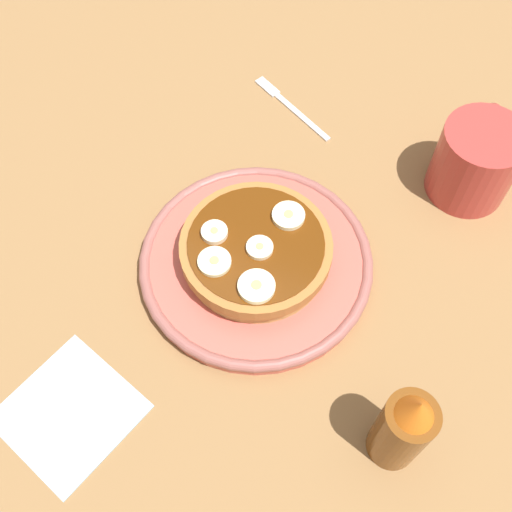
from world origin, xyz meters
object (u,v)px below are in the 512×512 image
object	(u,v)px
fork	(288,104)
syrup_bottle	(403,429)
pancake_stack	(254,254)
banana_slice_1	(214,233)
banana_slice_0	(260,248)
banana_slice_2	(288,216)
banana_slice_3	(214,262)
banana_slice_4	(256,287)
coffee_mug	(476,159)
napkin	(69,413)
plate	(256,262)

from	to	relation	value
fork	syrup_bottle	world-z (taller)	syrup_bottle
pancake_stack	banana_slice_1	world-z (taller)	banana_slice_1
banana_slice_0	banana_slice_1	bearing A→B (deg)	92.11
banana_slice_1	banana_slice_2	xyz separation A→B (cm)	(4.73, -5.94, -0.04)
pancake_stack	banana_slice_3	size ratio (longest dim) A/B	4.68
banana_slice_1	banana_slice_4	distance (cm)	7.26
banana_slice_4	banana_slice_1	bearing A→B (deg)	57.86
banana_slice_0	banana_slice_3	world-z (taller)	same
banana_slice_0	coffee_mug	distance (cm)	26.00
banana_slice_1	napkin	distance (cm)	21.56
pancake_stack	napkin	bearing A→B (deg)	154.85
banana_slice_0	banana_slice_3	size ratio (longest dim) A/B	0.82
pancake_stack	banana_slice_4	distance (cm)	5.00
banana_slice_2	napkin	distance (cm)	27.91
banana_slice_3	coffee_mug	bearing A→B (deg)	-41.33
plate	fork	size ratio (longest dim) A/B	2.00
banana_slice_0	banana_slice_3	bearing A→B (deg)	133.13
banana_slice_0	plate	bearing A→B (deg)	50.18
banana_slice_1	coffee_mug	world-z (taller)	coffee_mug
banana_slice_2	banana_slice_3	size ratio (longest dim) A/B	1.02
banana_slice_0	syrup_bottle	xyz separation A→B (cm)	(-11.55, -17.69, 0.43)
pancake_stack	banana_slice_0	distance (cm)	1.88
plate	banana_slice_0	size ratio (longest dim) A/B	9.07
banana_slice_1	napkin	world-z (taller)	banana_slice_1
banana_slice_2	banana_slice_4	xyz separation A→B (cm)	(-8.59, -0.21, 0.02)
banana_slice_0	banana_slice_3	distance (cm)	4.61
plate	napkin	bearing A→B (deg)	155.15
pancake_stack	coffee_mug	size ratio (longest dim) A/B	1.23
coffee_mug	banana_slice_1	bearing A→B (deg)	132.79
coffee_mug	syrup_bottle	world-z (taller)	syrup_bottle
plate	banana_slice_4	bearing A→B (deg)	-156.26
plate	banana_slice_0	xyz separation A→B (cm)	(-0.50, -0.60, 4.02)
coffee_mug	napkin	bearing A→B (deg)	146.01
banana_slice_0	banana_slice_2	size ratio (longest dim) A/B	0.80
banana_slice_4	napkin	world-z (taller)	banana_slice_4
pancake_stack	banana_slice_3	xyz separation A→B (cm)	(-3.31, 2.73, 1.76)
banana_slice_3	syrup_bottle	size ratio (longest dim) A/B	0.26
coffee_mug	napkin	world-z (taller)	coffee_mug
plate	banana_slice_4	xyz separation A→B (cm)	(-4.54, -2.00, 4.07)
banana_slice_3	fork	size ratio (longest dim) A/B	0.27
banana_slice_2	napkin	world-z (taller)	banana_slice_2
plate	syrup_bottle	distance (cm)	22.36
banana_slice_1	banana_slice_2	distance (cm)	7.59
napkin	fork	world-z (taller)	fork
banana_slice_0	pancake_stack	bearing A→B (deg)	75.81
banana_slice_3	napkin	world-z (taller)	banana_slice_3
plate	syrup_bottle	xyz separation A→B (cm)	(-12.06, -18.30, 4.44)
banana_slice_3	syrup_bottle	distance (cm)	22.67
banana_slice_2	banana_slice_0	bearing A→B (deg)	165.44
banana_slice_4	banana_slice_3	bearing A→B (deg)	79.40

